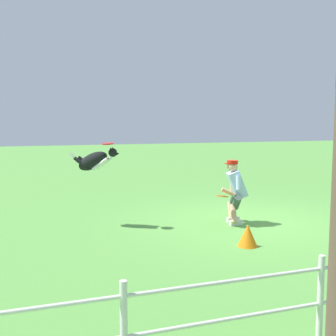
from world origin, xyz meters
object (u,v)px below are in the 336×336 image
(person, at_px, (235,190))
(frisbee_held, at_px, (222,196))
(training_cone, at_px, (248,235))
(frisbee_flying, at_px, (108,144))
(dog, at_px, (95,161))

(person, xyz_separation_m, frisbee_held, (0.36, 0.15, -0.09))
(frisbee_held, height_order, training_cone, frisbee_held)
(person, height_order, frisbee_flying, frisbee_flying)
(person, relative_size, training_cone, 3.48)
(person, distance_m, frisbee_flying, 2.71)
(frisbee_flying, height_order, training_cone, frisbee_flying)
(training_cone, bearing_deg, frisbee_held, -98.35)
(frisbee_flying, relative_size, frisbee_held, 0.97)
(dog, relative_size, frisbee_held, 3.95)
(dog, height_order, frisbee_held, dog)
(dog, distance_m, frisbee_held, 2.59)
(frisbee_flying, bearing_deg, dog, -43.61)
(frisbee_held, bearing_deg, person, -157.63)
(person, distance_m, dog, 2.86)
(frisbee_flying, distance_m, training_cone, 3.14)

